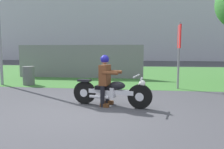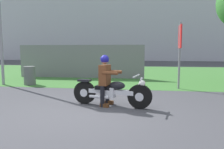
% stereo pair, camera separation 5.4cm
% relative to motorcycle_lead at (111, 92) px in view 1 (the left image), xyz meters
% --- Properties ---
extents(ground, '(120.00, 120.00, 0.00)m').
position_rel_motorcycle_lead_xyz_m(ground, '(-0.52, -0.78, -0.39)').
color(ground, '#424247').
extents(grass_verge, '(60.00, 12.00, 0.01)m').
position_rel_motorcycle_lead_xyz_m(grass_verge, '(-0.52, 8.54, -0.39)').
color(grass_verge, '#3D7533').
rests_on(grass_verge, ground).
extents(stadium_facade, '(53.01, 8.00, 13.36)m').
position_rel_motorcycle_lead_xyz_m(stadium_facade, '(1.01, 29.03, 6.29)').
color(stadium_facade, silver).
rests_on(stadium_facade, ground).
extents(motorcycle_lead, '(2.23, 0.77, 0.88)m').
position_rel_motorcycle_lead_xyz_m(motorcycle_lead, '(0.00, 0.00, 0.00)').
color(motorcycle_lead, black).
rests_on(motorcycle_lead, ground).
extents(rider_lead, '(0.61, 0.54, 1.40)m').
position_rel_motorcycle_lead_xyz_m(rider_lead, '(-0.16, 0.04, 0.43)').
color(rider_lead, black).
rests_on(rider_lead, ground).
extents(streetlight_pole, '(0.96, 0.20, 5.75)m').
position_rel_motorcycle_lead_xyz_m(streetlight_pole, '(-5.16, 3.02, 3.20)').
color(streetlight_pole, gray).
rests_on(streetlight_pole, ground).
extents(trash_can, '(0.50, 0.50, 0.81)m').
position_rel_motorcycle_lead_xyz_m(trash_can, '(-4.10, 3.17, 0.01)').
color(trash_can, '#595E5B').
rests_on(trash_can, ground).
extents(sign_banner, '(0.08, 0.60, 2.60)m').
position_rel_motorcycle_lead_xyz_m(sign_banner, '(2.25, 3.04, 1.33)').
color(sign_banner, gray).
rests_on(sign_banner, ground).
extents(fence_segment, '(7.00, 0.06, 1.80)m').
position_rel_motorcycle_lead_xyz_m(fence_segment, '(-2.58, 5.87, 0.51)').
color(fence_segment, slate).
rests_on(fence_segment, ground).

